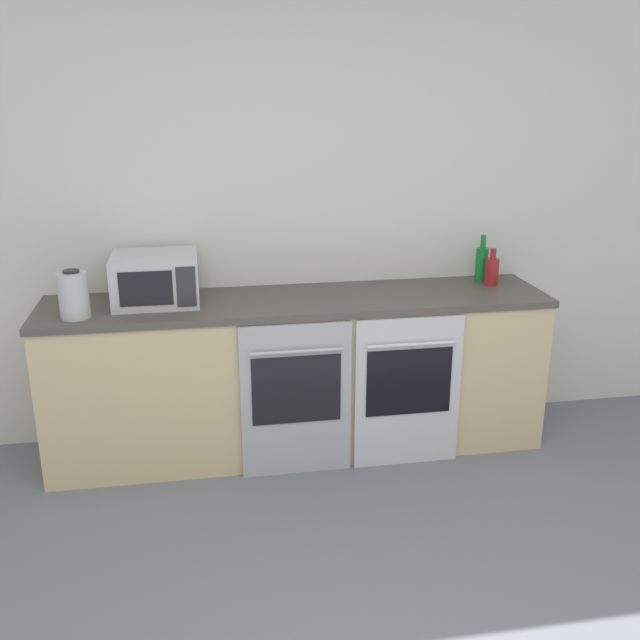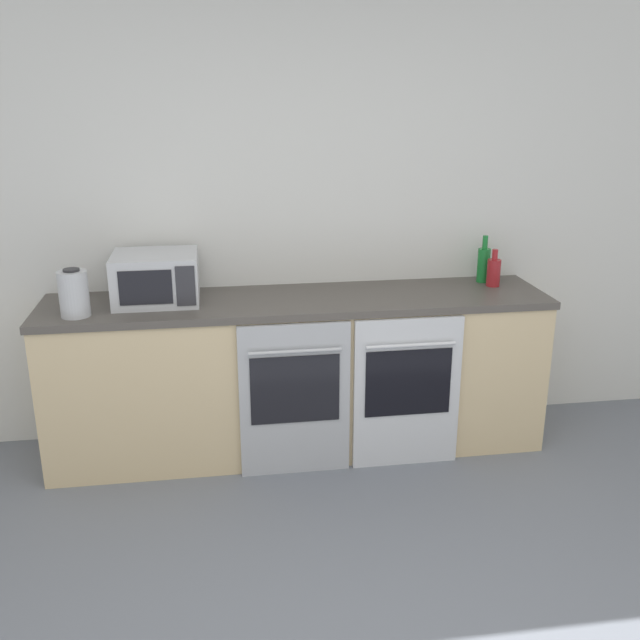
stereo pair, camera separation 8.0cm
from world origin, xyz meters
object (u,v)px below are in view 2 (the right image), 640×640
at_px(microwave, 156,278).
at_px(bottle_green, 484,264).
at_px(oven_left, 295,399).
at_px(bottle_red, 494,272).
at_px(kettle, 74,293).
at_px(oven_right, 407,392).

relative_size(microwave, bottle_green, 1.61).
xyz_separation_m(oven_left, bottle_red, (1.22, 0.39, 0.56)).
bearing_deg(oven_left, microwave, 152.90).
distance_m(microwave, kettle, 0.45).
distance_m(oven_right, kettle, 1.82).
relative_size(oven_left, bottle_red, 3.93).
bearing_deg(bottle_red, microwave, -179.20).
bearing_deg(oven_left, oven_right, 0.00).
height_order(oven_left, microwave, microwave).
relative_size(microwave, bottle_red, 2.06).
distance_m(microwave, bottle_green, 1.91).
bearing_deg(oven_right, bottle_red, 32.66).
bearing_deg(bottle_red, oven_right, -147.34).
distance_m(oven_left, kettle, 1.26).
height_order(oven_left, kettle, kettle).
bearing_deg(kettle, bottle_red, 5.73).
height_order(oven_right, kettle, kettle).
xyz_separation_m(bottle_red, bottle_green, (-0.03, 0.10, 0.02)).
bearing_deg(bottle_green, oven_right, -140.01).
bearing_deg(microwave, kettle, -152.46).
height_order(oven_right, microwave, microwave).
xyz_separation_m(bottle_green, kettle, (-2.30, -0.33, 0.01)).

